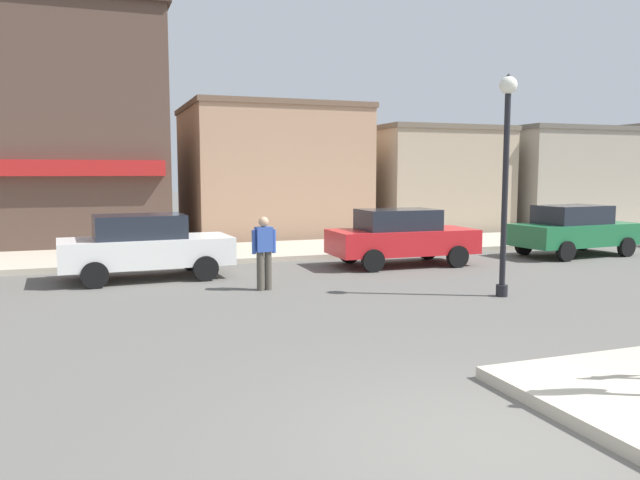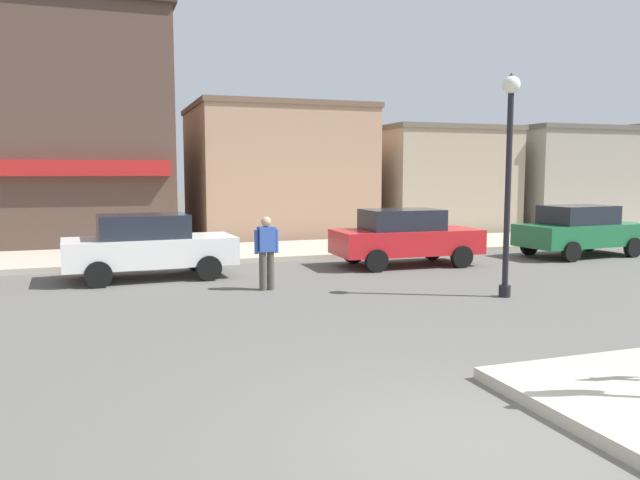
# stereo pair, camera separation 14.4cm
# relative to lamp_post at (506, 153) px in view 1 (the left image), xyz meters

# --- Properties ---
(ground_plane) EXTENTS (160.00, 160.00, 0.00)m
(ground_plane) POSITION_rel_lamp_post_xyz_m (-4.47, -5.97, -2.96)
(ground_plane) COLOR #5B5954
(kerb_far) EXTENTS (80.00, 4.00, 0.15)m
(kerb_far) POSITION_rel_lamp_post_xyz_m (-4.47, 8.36, -2.88)
(kerb_far) COLOR #B7AD99
(kerb_far) RESTS_ON ground
(lamp_post) EXTENTS (0.36, 0.36, 4.54)m
(lamp_post) POSITION_rel_lamp_post_xyz_m (0.00, 0.00, 0.00)
(lamp_post) COLOR black
(lamp_post) RESTS_ON ground
(parked_car_nearest) EXTENTS (4.08, 2.04, 1.56)m
(parked_car_nearest) POSITION_rel_lamp_post_xyz_m (-6.80, 4.72, -2.15)
(parked_car_nearest) COLOR white
(parked_car_nearest) RESTS_ON ground
(parked_car_second) EXTENTS (4.04, 1.96, 1.56)m
(parked_car_second) POSITION_rel_lamp_post_xyz_m (0.02, 4.59, -2.15)
(parked_car_second) COLOR red
(parked_car_second) RESTS_ON ground
(parked_car_third) EXTENTS (4.13, 2.13, 1.56)m
(parked_car_third) POSITION_rel_lamp_post_xyz_m (5.97, 4.57, -2.15)
(parked_car_third) COLOR #1E6B3D
(parked_car_third) RESTS_ON ground
(pedestrian_crossing_near) EXTENTS (0.56, 0.25, 1.61)m
(pedestrian_crossing_near) POSITION_rel_lamp_post_xyz_m (-4.47, 2.35, -2.09)
(pedestrian_crossing_near) COLOR #4C473D
(pedestrian_crossing_near) RESTS_ON ground
(building_corner_shop) EXTENTS (9.36, 10.42, 8.22)m
(building_corner_shop) POSITION_rel_lamp_post_xyz_m (-10.01, 15.31, 1.15)
(building_corner_shop) COLOR brown
(building_corner_shop) RESTS_ON ground
(building_storefront_left_near) EXTENTS (6.79, 6.25, 5.19)m
(building_storefront_left_near) POSITION_rel_lamp_post_xyz_m (-1.10, 14.02, -0.36)
(building_storefront_left_near) COLOR tan
(building_storefront_left_near) RESTS_ON ground
(building_storefront_left_mid) EXTENTS (5.67, 6.61, 4.47)m
(building_storefront_left_mid) POSITION_rel_lamp_post_xyz_m (5.81, 14.00, -0.72)
(building_storefront_left_mid) COLOR tan
(building_storefront_left_mid) RESTS_ON ground
(building_storefront_right_near) EXTENTS (7.86, 7.46, 4.55)m
(building_storefront_right_near) POSITION_rel_lamp_post_xyz_m (13.05, 13.94, -0.68)
(building_storefront_right_near) COLOR #9E9384
(building_storefront_right_near) RESTS_ON ground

